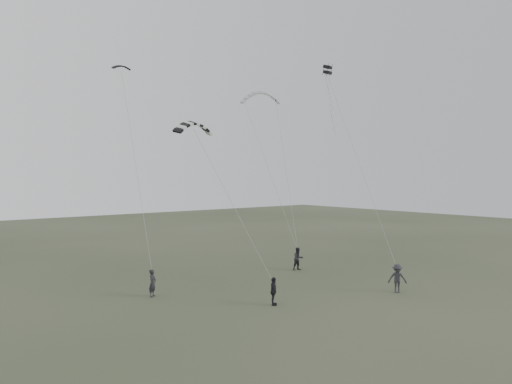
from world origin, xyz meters
TOP-DOWN VIEW (x-y plane):
  - ground at (0.00, 0.00)m, footprint 140.00×140.00m
  - flyer_left at (-6.91, 5.53)m, footprint 0.76×0.72m
  - flyer_right at (6.60, 6.10)m, footprint 1.04×0.89m
  - flyer_center at (-2.25, -0.97)m, footprint 0.98×1.01m
  - flyer_far at (6.28, -3.73)m, footprint 1.34×1.39m
  - kite_dark_small at (-6.55, 10.78)m, footprint 1.34×0.62m
  - kite_pale_large at (7.25, 11.76)m, footprint 3.69×2.84m
  - kite_striped at (-4.95, 3.63)m, footprint 2.80×1.23m
  - kite_box at (8.99, 5.15)m, footprint 0.72×0.82m

SIDE VIEW (x-z plane):
  - ground at x=0.00m, z-range 0.00..0.00m
  - flyer_center at x=-2.25m, z-range 0.00..1.69m
  - flyer_left at x=-6.91m, z-range 0.00..1.76m
  - flyer_right at x=6.60m, z-range 0.00..1.86m
  - flyer_far at x=6.28m, z-range 0.00..1.90m
  - kite_striped at x=-4.95m, z-range 10.49..11.73m
  - kite_pale_large at x=7.25m, z-range 14.45..16.12m
  - kite_dark_small at x=-6.55m, z-range 15.39..15.94m
  - kite_box at x=8.99m, z-range 16.14..16.94m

